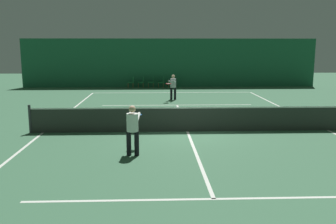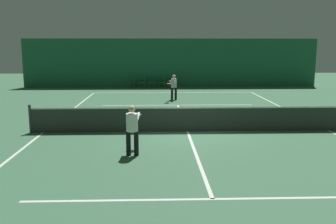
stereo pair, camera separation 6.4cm
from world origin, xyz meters
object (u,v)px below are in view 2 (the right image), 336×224
Objects in this scene: courtside_chair_4 at (173,81)px; courtside_chair_0 at (133,82)px; tennis_net at (188,118)px; courtside_chair_3 at (163,81)px; courtside_chair_2 at (153,81)px; courtside_chair_1 at (143,81)px; player_near at (132,126)px; player_far at (174,85)px.

courtside_chair_0 is at bearing -90.00° from courtside_chair_4.
tennis_net reaches higher than courtside_chair_3.
courtside_chair_2 is (1.57, 0.00, 0.00)m from courtside_chair_0.
tennis_net is 14.99m from courtside_chair_3.
courtside_chair_1 is (-2.22, 14.98, -0.03)m from tennis_net.
player_near is 18.02m from courtside_chair_2.
courtside_chair_0 is 1.00× the size of courtside_chair_3.
tennis_net is 7.89× the size of player_near.
courtside_chair_1 and courtside_chair_3 have the same top height.
player_far is 1.80× the size of courtside_chair_2.
courtside_chair_0 is 2.35m from courtside_chair_3.
courtside_chair_0 is (-2.87, 6.54, -0.40)m from player_far.
player_far is 6.88m from courtside_chair_1.
courtside_chair_0 and courtside_chair_3 have the same top height.
courtside_chair_3 is at bearing -90.00° from courtside_chair_4.
player_far is at bearing -3.51° from player_near.
courtside_chair_2 is (0.78, 0.00, 0.00)m from courtside_chair_1.
player_far is (1.79, 11.46, -0.00)m from player_near.
courtside_chair_3 is at bearing 90.00° from courtside_chair_1.
tennis_net is at bearing -26.96° from player_near.
player_near is 1.81× the size of courtside_chair_4.
courtside_chair_0 is at bearing -90.00° from courtside_chair_1.
courtside_chair_2 and courtside_chair_4 have the same top height.
courtside_chair_3 is (0.78, 0.00, 0.00)m from courtside_chair_2.
player_near reaches higher than courtside_chair_1.
courtside_chair_2 is at bearing -90.00° from courtside_chair_4.
player_far is 1.80× the size of courtside_chair_3.
player_near is at bearing 0.95° from courtside_chair_1.
courtside_chair_2 is at bearing -149.16° from player_far.
courtside_chair_3 is at bearing 90.00° from courtside_chair_2.
courtside_chair_3 is (-0.52, 6.54, -0.40)m from player_far.
tennis_net is 15.27m from courtside_chair_0.
player_near reaches higher than tennis_net.
courtside_chair_1 is at bearing -142.74° from player_far.
courtside_chair_2 is 1.00× the size of courtside_chair_3.
tennis_net is 15.14m from courtside_chair_1.
courtside_chair_3 is 0.78m from courtside_chair_4.
courtside_chair_1 is at bearing 98.42° from tennis_net.
tennis_net is 3.61m from player_near.
player_far is 7.16m from courtside_chair_0.
tennis_net is 7.92× the size of player_far.
courtside_chair_3 is at bearing -155.88° from player_far.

